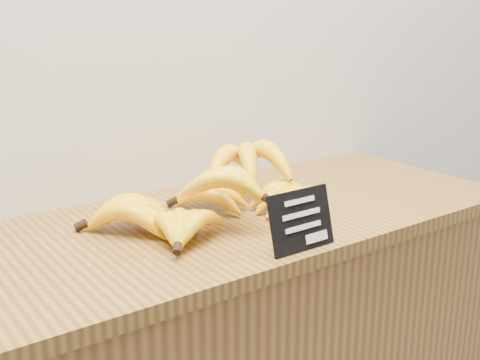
# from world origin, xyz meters

# --- Properties ---
(counter_top) EXTENTS (1.31, 0.54, 0.03)m
(counter_top) POSITION_xyz_m (0.15, 2.75, 0.92)
(counter_top) COLOR brown
(counter_top) RESTS_ON counter
(chalkboard_sign) EXTENTS (0.14, 0.03, 0.11)m
(chalkboard_sign) POSITION_xyz_m (0.16, 2.52, 0.98)
(chalkboard_sign) COLOR black
(chalkboard_sign) RESTS_ON counter_top
(banana_pile) EXTENTS (0.53, 0.35, 0.13)m
(banana_pile) POSITION_xyz_m (0.14, 2.75, 0.98)
(banana_pile) COLOR yellow
(banana_pile) RESTS_ON counter_top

